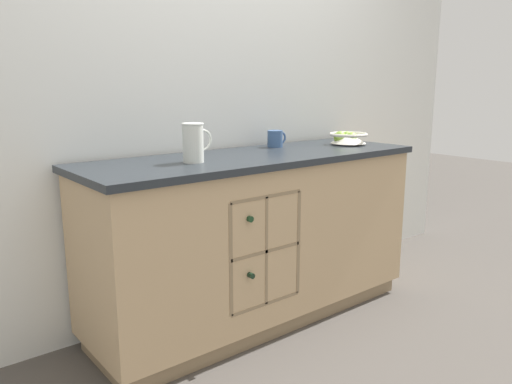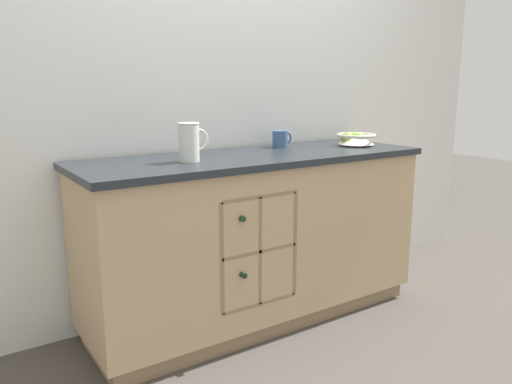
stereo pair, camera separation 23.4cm
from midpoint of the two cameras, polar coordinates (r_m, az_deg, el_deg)
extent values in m
plane|color=#4C4742|center=(2.92, 2.36, -14.03)|extent=(14.00, 14.00, 0.00)
cube|color=silver|center=(2.92, -1.70, 11.86)|extent=(4.40, 0.06, 2.55)
cube|color=#8B7354|center=(2.90, 2.36, -13.23)|extent=(1.81, 0.52, 0.09)
cube|color=tan|center=(2.74, 2.45, -4.77)|extent=(1.87, 0.58, 0.80)
cube|color=#23282D|center=(2.65, 2.53, 3.92)|extent=(1.91, 0.62, 0.03)
cube|color=#8B7354|center=(2.50, 1.88, -6.26)|extent=(0.43, 0.01, 0.54)
cube|color=#8B7354|center=(2.34, -1.64, -7.50)|extent=(0.02, 0.10, 0.54)
cube|color=#8B7354|center=(2.58, 6.42, -5.69)|extent=(0.02, 0.10, 0.54)
cube|color=#8B7354|center=(2.56, 2.54, -12.34)|extent=(0.43, 0.10, 0.02)
cube|color=#8B7354|center=(2.46, 2.59, -6.57)|extent=(0.43, 0.10, 0.02)
cube|color=#8B7354|center=(2.38, 2.66, -0.38)|extent=(0.43, 0.10, 0.02)
cube|color=#8B7354|center=(2.46, 2.59, -6.57)|extent=(0.02, 0.10, 0.54)
cylinder|color=black|center=(2.50, -0.70, -8.44)|extent=(0.07, 0.18, 0.07)
cylinder|color=black|center=(2.40, 1.04, -9.35)|extent=(0.03, 0.08, 0.03)
cylinder|color=#19381E|center=(2.45, -1.19, -2.16)|extent=(0.08, 0.21, 0.08)
cylinder|color=#19381E|center=(2.33, 0.83, -2.93)|extent=(0.03, 0.09, 0.03)
cylinder|color=silver|center=(3.12, 13.46, 5.25)|extent=(0.11, 0.11, 0.01)
cone|color=silver|center=(3.12, 13.50, 5.91)|extent=(0.22, 0.22, 0.06)
torus|color=silver|center=(3.11, 13.52, 6.32)|extent=(0.24, 0.24, 0.02)
sphere|color=#7FA838|center=(3.17, 13.37, 6.03)|extent=(0.07, 0.07, 0.07)
sphere|color=#7FA838|center=(3.11, 13.82, 5.91)|extent=(0.07, 0.07, 0.07)
sphere|color=#7FA838|center=(3.11, 12.54, 6.01)|extent=(0.08, 0.08, 0.08)
cylinder|color=silver|center=(2.40, -4.92, 5.68)|extent=(0.10, 0.10, 0.19)
torus|color=silver|center=(2.39, -4.96, 7.81)|extent=(0.10, 0.10, 0.01)
torus|color=silver|center=(2.42, -3.83, 5.99)|extent=(0.11, 0.01, 0.11)
cylinder|color=#385684|center=(2.97, 5.03, 6.05)|extent=(0.09, 0.09, 0.10)
torus|color=#385684|center=(3.00, 5.74, 6.14)|extent=(0.07, 0.01, 0.07)
camera|label=1|loc=(0.12, -87.51, 0.53)|focal=35.00mm
camera|label=2|loc=(0.12, 92.49, -0.53)|focal=35.00mm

